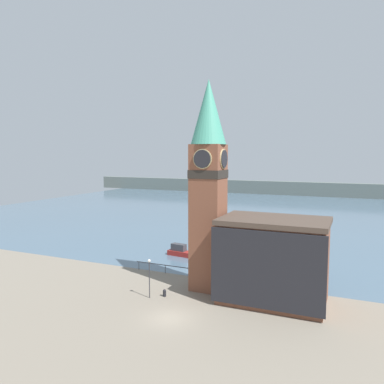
{
  "coord_description": "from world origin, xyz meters",
  "views": [
    {
      "loc": [
        15.04,
        -29.34,
        14.91
      ],
      "look_at": [
        -0.62,
        6.43,
        11.01
      ],
      "focal_mm": 35.0,
      "sensor_mm": 36.0,
      "label": 1
    }
  ],
  "objects_px": {
    "clock_tower": "(208,180)",
    "lamp_post": "(149,271)",
    "boat_near": "(182,252)",
    "mooring_bollard_near": "(165,293)",
    "pier_building": "(273,260)"
  },
  "relations": [
    {
      "from": "boat_near",
      "to": "mooring_bollard_near",
      "type": "height_order",
      "value": "boat_near"
    },
    {
      "from": "boat_near",
      "to": "lamp_post",
      "type": "height_order",
      "value": "lamp_post"
    },
    {
      "from": "clock_tower",
      "to": "lamp_post",
      "type": "xyz_separation_m",
      "value": [
        -4.56,
        -5.08,
        -9.34
      ]
    },
    {
      "from": "clock_tower",
      "to": "lamp_post",
      "type": "height_order",
      "value": "clock_tower"
    },
    {
      "from": "pier_building",
      "to": "mooring_bollard_near",
      "type": "relative_size",
      "value": 13.93
    },
    {
      "from": "clock_tower",
      "to": "boat_near",
      "type": "xyz_separation_m",
      "value": [
        -8.35,
        11.06,
        -11.59
      ]
    },
    {
      "from": "pier_building",
      "to": "mooring_bollard_near",
      "type": "bearing_deg",
      "value": -162.73
    },
    {
      "from": "boat_near",
      "to": "mooring_bollard_near",
      "type": "bearing_deg",
      "value": -64.61
    },
    {
      "from": "clock_tower",
      "to": "lamp_post",
      "type": "distance_m",
      "value": 11.57
    },
    {
      "from": "clock_tower",
      "to": "mooring_bollard_near",
      "type": "bearing_deg",
      "value": -129.07
    },
    {
      "from": "boat_near",
      "to": "lamp_post",
      "type": "distance_m",
      "value": 16.73
    },
    {
      "from": "clock_tower",
      "to": "lamp_post",
      "type": "relative_size",
      "value": 5.54
    },
    {
      "from": "boat_near",
      "to": "clock_tower",
      "type": "bearing_deg",
      "value": -45.91
    },
    {
      "from": "mooring_bollard_near",
      "to": "pier_building",
      "type": "bearing_deg",
      "value": 17.27
    },
    {
      "from": "pier_building",
      "to": "clock_tower",
      "type": "bearing_deg",
      "value": 174.07
    }
  ]
}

